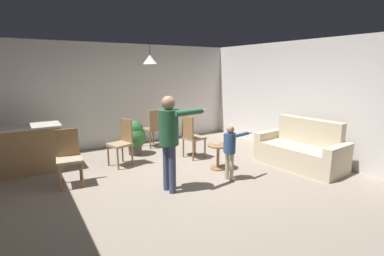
# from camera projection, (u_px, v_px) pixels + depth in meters

# --- Properties ---
(ground) EXTENTS (7.68, 7.68, 0.00)m
(ground) POSITION_uv_depth(u_px,v_px,m) (186.00, 181.00, 5.35)
(ground) COLOR gray
(wall_back) EXTENTS (6.40, 0.10, 2.70)m
(wall_back) POSITION_uv_depth(u_px,v_px,m) (126.00, 95.00, 7.73)
(wall_back) COLOR silver
(wall_back) RESTS_ON ground
(wall_right) EXTENTS (0.10, 6.40, 2.70)m
(wall_right) POSITION_uv_depth(u_px,v_px,m) (303.00, 99.00, 6.72)
(wall_right) COLOR silver
(wall_right) RESTS_ON ground
(couch_floral) EXTENTS (1.01, 1.87, 1.00)m
(couch_floral) POSITION_uv_depth(u_px,v_px,m) (301.00, 151.00, 6.11)
(couch_floral) COLOR beige
(couch_floral) RESTS_ON ground
(kitchen_counter) EXTENTS (1.26, 0.66, 0.95)m
(kitchen_counter) POSITION_uv_depth(u_px,v_px,m) (28.00, 149.00, 5.71)
(kitchen_counter) COLOR #99754C
(kitchen_counter) RESTS_ON ground
(side_table_by_couch) EXTENTS (0.44, 0.44, 0.52)m
(side_table_by_couch) POSITION_uv_depth(u_px,v_px,m) (218.00, 154.00, 5.91)
(side_table_by_couch) COLOR olive
(side_table_by_couch) RESTS_ON ground
(person_adult) EXTENTS (0.83, 0.47, 1.63)m
(person_adult) POSITION_uv_depth(u_px,v_px,m) (169.00, 133.00, 4.70)
(person_adult) COLOR #384260
(person_adult) RESTS_ON ground
(person_child) EXTENTS (0.57, 0.30, 1.05)m
(person_child) POSITION_uv_depth(u_px,v_px,m) (230.00, 147.00, 5.26)
(person_child) COLOR tan
(person_child) RESTS_ON ground
(dining_chair_by_counter) EXTENTS (0.47, 0.47, 1.00)m
(dining_chair_by_counter) POSITION_uv_depth(u_px,v_px,m) (192.00, 135.00, 6.58)
(dining_chair_by_counter) COLOR olive
(dining_chair_by_counter) RESTS_ON ground
(dining_chair_near_wall) EXTENTS (0.50, 0.50, 1.00)m
(dining_chair_near_wall) POSITION_uv_depth(u_px,v_px,m) (153.00, 127.00, 7.53)
(dining_chair_near_wall) COLOR olive
(dining_chair_near_wall) RESTS_ON ground
(dining_chair_centre_back) EXTENTS (0.52, 0.52, 1.00)m
(dining_chair_centre_back) POSITION_uv_depth(u_px,v_px,m) (122.00, 141.00, 6.11)
(dining_chair_centre_back) COLOR olive
(dining_chair_centre_back) RESTS_ON ground
(dining_chair_spare) EXTENTS (0.46, 0.46, 1.00)m
(dining_chair_spare) POSITION_uv_depth(u_px,v_px,m) (69.00, 155.00, 5.09)
(dining_chair_spare) COLOR olive
(dining_chair_spare) RESTS_ON ground
(potted_plant_corner) EXTENTS (0.55, 0.55, 0.84)m
(potted_plant_corner) POSITION_uv_depth(u_px,v_px,m) (135.00, 136.00, 6.88)
(potted_plant_corner) COLOR #4C4742
(potted_plant_corner) RESTS_ON ground
(spare_remote_on_table) EXTENTS (0.12, 0.11, 0.04)m
(spare_remote_on_table) POSITION_uv_depth(u_px,v_px,m) (216.00, 144.00, 5.86)
(spare_remote_on_table) COLOR white
(spare_remote_on_table) RESTS_ON side_table_by_couch
(ceiling_light_pendant) EXTENTS (0.32, 0.32, 0.55)m
(ceiling_light_pendant) POSITION_uv_depth(u_px,v_px,m) (150.00, 59.00, 6.16)
(ceiling_light_pendant) COLOR silver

